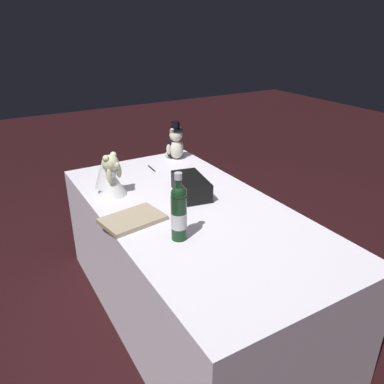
% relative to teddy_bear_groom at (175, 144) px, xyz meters
% --- Properties ---
extents(ground_plane, '(12.00, 12.00, 0.00)m').
position_rel_teddy_bear_groom_xyz_m(ground_plane, '(-0.78, 0.32, -0.82)').
color(ground_plane, black).
extents(reception_table, '(1.84, 0.93, 0.71)m').
position_rel_teddy_bear_groom_xyz_m(reception_table, '(-0.78, 0.32, -0.47)').
color(reception_table, white).
rests_on(reception_table, ground_plane).
extents(teddy_bear_groom, '(0.14, 0.15, 0.28)m').
position_rel_teddy_bear_groom_xyz_m(teddy_bear_groom, '(0.00, 0.00, 0.00)').
color(teddy_bear_groom, beige).
rests_on(teddy_bear_groom, reception_table).
extents(teddy_bear_bride, '(0.22, 0.20, 0.25)m').
position_rel_teddy_bear_groom_xyz_m(teddy_bear_bride, '(-0.37, 0.63, 0.00)').
color(teddy_bear_bride, white).
rests_on(teddy_bear_bride, reception_table).
extents(champagne_bottle, '(0.07, 0.07, 0.33)m').
position_rel_teddy_bear_groom_xyz_m(champagne_bottle, '(-1.02, 0.52, 0.03)').
color(champagne_bottle, '#16371B').
rests_on(champagne_bottle, reception_table).
extents(signing_pen, '(0.13, 0.02, 0.01)m').
position_rel_teddy_bear_groom_xyz_m(signing_pen, '(-0.12, 0.25, -0.11)').
color(signing_pen, black).
rests_on(signing_pen, reception_table).
extents(gift_case_black, '(0.32, 0.21, 0.11)m').
position_rel_teddy_bear_groom_xyz_m(gift_case_black, '(-0.62, 0.23, -0.06)').
color(gift_case_black, black).
rests_on(gift_case_black, reception_table).
extents(guestbook, '(0.25, 0.33, 0.02)m').
position_rel_teddy_bear_groom_xyz_m(guestbook, '(-0.75, 0.65, -0.10)').
color(guestbook, tan).
rests_on(guestbook, reception_table).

